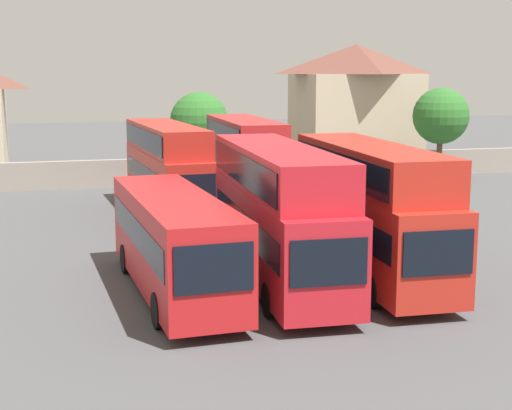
{
  "coord_description": "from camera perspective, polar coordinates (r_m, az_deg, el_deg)",
  "views": [
    {
      "loc": [
        -7.54,
        -25.38,
        7.65
      ],
      "look_at": [
        0.0,
        3.0,
        2.42
      ],
      "focal_mm": 53.97,
      "sensor_mm": 36.0,
      "label": 1
    }
  ],
  "objects": [
    {
      "name": "bus_5",
      "position": [
        42.32,
        -0.8,
        3.48
      ],
      "size": [
        2.87,
        10.37,
        4.92
      ],
      "rotation": [
        0.0,
        0.0,
        -1.6
      ],
      "color": "red",
      "rests_on": "ground"
    },
    {
      "name": "ground",
      "position": [
        44.69,
        -4.94,
        0.21
      ],
      "size": [
        140.0,
        140.0,
        0.0
      ],
      "primitive_type": "plane",
      "color": "#4C4C4F"
    },
    {
      "name": "bus_4",
      "position": [
        40.83,
        -6.61,
        3.05
      ],
      "size": [
        3.2,
        11.32,
        4.75
      ],
      "rotation": [
        0.0,
        0.0,
        -1.51
      ],
      "color": "#B3271F",
      "rests_on": "ground"
    },
    {
      "name": "bus_1",
      "position": [
        26.24,
        -6.1,
        -2.5
      ],
      "size": [
        3.11,
        10.86,
        3.42
      ],
      "rotation": [
        0.0,
        0.0,
        -1.52
      ],
      "color": "red",
      "rests_on": "ground"
    },
    {
      "name": "bus_3",
      "position": [
        28.39,
        8.48,
        0.09
      ],
      "size": [
        3.0,
        11.14,
        4.91
      ],
      "rotation": [
        0.0,
        0.0,
        -1.61
      ],
      "color": "red",
      "rests_on": "ground"
    },
    {
      "name": "depot_boundary_wall",
      "position": [
        51.4,
        -6.32,
        2.49
      ],
      "size": [
        56.0,
        0.5,
        1.8
      ],
      "primitive_type": "cube",
      "color": "gray",
      "rests_on": "ground"
    },
    {
      "name": "bus_2",
      "position": [
        27.34,
        1.65,
        -0.18
      ],
      "size": [
        3.12,
        11.85,
        4.92
      ],
      "rotation": [
        0.0,
        0.0,
        -1.62
      ],
      "color": "red",
      "rests_on": "ground"
    },
    {
      "name": "house_terrace_centre",
      "position": [
        60.95,
        7.37,
        7.36
      ],
      "size": [
        9.35,
        7.19,
        9.48
      ],
      "color": "#C6B293",
      "rests_on": "ground"
    },
    {
      "name": "tree_behind_wall",
      "position": [
        55.09,
        13.54,
        6.41
      ],
      "size": [
        3.89,
        3.89,
        6.34
      ],
      "color": "brown",
      "rests_on": "ground"
    },
    {
      "name": "tree_right_of_lot",
      "position": [
        53.95,
        -4.23,
        6.15
      ],
      "size": [
        4.09,
        4.09,
        6.04
      ],
      "color": "brown",
      "rests_on": "ground"
    }
  ]
}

